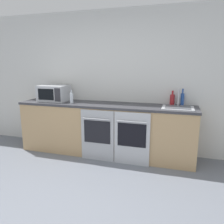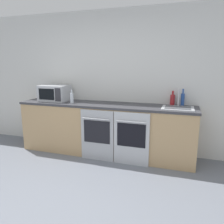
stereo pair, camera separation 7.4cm
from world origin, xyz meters
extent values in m
plane|color=slate|center=(0.00, 0.00, 0.00)|extent=(16.00, 16.00, 0.00)
cube|color=silver|center=(0.00, 2.23, 1.30)|extent=(10.00, 0.06, 2.60)
cube|color=tan|center=(0.00, 1.90, 0.45)|extent=(3.16, 0.61, 0.90)
cube|color=#38383D|center=(0.00, 1.90, 0.92)|extent=(3.19, 0.64, 0.04)
cube|color=#A8AAAF|center=(-0.03, 1.58, 0.44)|extent=(0.58, 0.03, 0.88)
cube|color=black|center=(-0.03, 1.56, 0.51)|extent=(0.47, 0.01, 0.39)
cylinder|color=#A8AAAF|center=(-0.03, 1.54, 0.74)|extent=(0.48, 0.02, 0.02)
cube|color=#B7BABF|center=(0.57, 1.58, 0.44)|extent=(0.58, 0.03, 0.88)
cube|color=black|center=(0.57, 1.56, 0.51)|extent=(0.47, 0.01, 0.39)
cylinder|color=#B7BABF|center=(0.57, 1.54, 0.74)|extent=(0.48, 0.02, 0.02)
cube|color=#B7BABF|center=(-1.04, 1.93, 1.09)|extent=(0.54, 0.40, 0.30)
cube|color=black|center=(-1.09, 1.73, 1.09)|extent=(0.32, 0.01, 0.20)
cube|color=#2D2D33|center=(-0.85, 1.73, 1.09)|extent=(0.12, 0.01, 0.24)
cylinder|color=maroon|center=(1.15, 2.14, 1.03)|extent=(0.08, 0.08, 0.18)
cylinder|color=maroon|center=(1.15, 2.14, 1.15)|extent=(0.03, 0.03, 0.07)
cylinder|color=silver|center=(-0.60, 1.80, 1.03)|extent=(0.06, 0.06, 0.18)
cylinder|color=silver|center=(-0.60, 1.80, 1.15)|extent=(0.03, 0.03, 0.07)
cylinder|color=#234793|center=(1.32, 2.13, 1.04)|extent=(0.06, 0.06, 0.21)
cylinder|color=#234793|center=(1.32, 2.13, 1.19)|extent=(0.03, 0.03, 0.08)
cube|color=#B7BABF|center=(1.26, 1.86, 0.95)|extent=(0.50, 0.41, 0.01)
cube|color=#4C4F54|center=(1.26, 1.86, 0.96)|extent=(0.40, 0.30, 0.01)
cylinder|color=#B7BABF|center=(1.26, 2.02, 1.09)|extent=(0.02, 0.02, 0.27)
camera|label=1|loc=(1.24, -1.74, 1.63)|focal=35.00mm
camera|label=2|loc=(1.31, -1.72, 1.63)|focal=35.00mm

